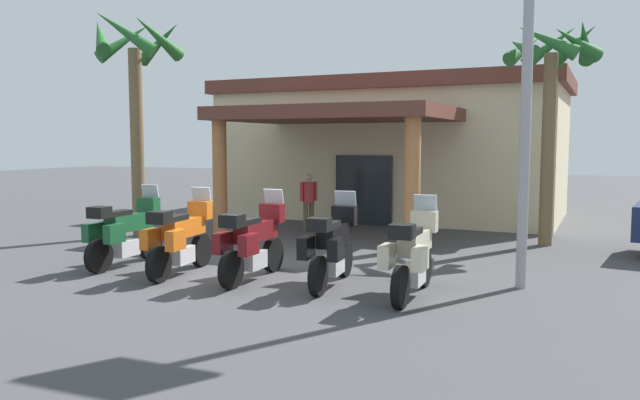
% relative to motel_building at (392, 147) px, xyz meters
% --- Properties ---
extents(ground_plane, '(80.00, 80.00, 0.00)m').
position_rel_motel_building_xyz_m(ground_plane, '(-0.13, -10.04, -2.32)').
color(ground_plane, '#424244').
extents(motel_building, '(11.58, 10.58, 4.55)m').
position_rel_motel_building_xyz_m(motel_building, '(0.00, 0.00, 0.00)').
color(motel_building, beige).
rests_on(motel_building, ground_plane).
extents(motorcycle_green, '(0.70, 2.21, 1.61)m').
position_rel_motel_building_xyz_m(motorcycle_green, '(-2.60, -10.67, -1.62)').
color(motorcycle_green, black).
rests_on(motorcycle_green, ground_plane).
extents(motorcycle_orange, '(0.73, 2.21, 1.61)m').
position_rel_motel_building_xyz_m(motorcycle_orange, '(-1.10, -10.91, -1.62)').
color(motorcycle_orange, black).
rests_on(motorcycle_orange, ground_plane).
extents(motorcycle_maroon, '(0.71, 2.21, 1.61)m').
position_rel_motel_building_xyz_m(motorcycle_maroon, '(0.40, -10.82, -1.62)').
color(motorcycle_maroon, black).
rests_on(motorcycle_maroon, ground_plane).
extents(motorcycle_black, '(0.73, 2.21, 1.61)m').
position_rel_motel_building_xyz_m(motorcycle_black, '(1.90, -10.71, -1.62)').
color(motorcycle_black, black).
rests_on(motorcycle_black, ground_plane).
extents(motorcycle_cream, '(0.70, 2.21, 1.61)m').
position_rel_motel_building_xyz_m(motorcycle_cream, '(3.40, -10.96, -1.62)').
color(motorcycle_cream, black).
rests_on(motorcycle_cream, ground_plane).
extents(pedestrian, '(0.38, 0.42, 1.63)m').
position_rel_motel_building_xyz_m(pedestrian, '(-1.11, -4.69, -1.38)').
color(pedestrian, brown).
rests_on(pedestrian, ground_plane).
extents(palm_tree_roadside, '(2.42, 2.51, 5.87)m').
position_rel_motel_building_xyz_m(palm_tree_roadside, '(-4.96, -7.25, 1.93)').
color(palm_tree_roadside, brown).
rests_on(palm_tree_roadside, ground_plane).
extents(palm_tree_near_portico, '(2.29, 2.29, 5.44)m').
position_rel_motel_building_xyz_m(palm_tree_near_portico, '(5.21, -4.76, 1.81)').
color(palm_tree_near_portico, brown).
rests_on(palm_tree_near_portico, ground_plane).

